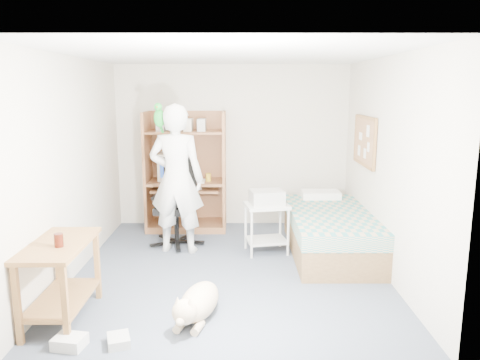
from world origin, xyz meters
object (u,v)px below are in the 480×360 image
at_px(office_chair, 178,214).
at_px(dog, 197,303).
at_px(bed, 330,231).
at_px(computer_hutch, 186,176).
at_px(side_desk, 60,269).
at_px(printer_cart, 267,220).
at_px(person, 177,179).

bearing_deg(office_chair, dog, -70.42).
bearing_deg(dog, bed, 64.01).
xyz_separation_m(computer_hutch, bed, (2.00, -1.12, -0.53)).
bearing_deg(office_chair, side_desk, -102.16).
height_order(side_desk, dog, side_desk).
bearing_deg(computer_hutch, dog, -82.05).
distance_m(dog, printer_cart, 2.01).
xyz_separation_m(side_desk, person, (0.84, 1.89, 0.48)).
bearing_deg(bed, dog, -131.08).
distance_m(computer_hutch, bed, 2.35).
bearing_deg(office_chair, computer_hutch, 93.76).
height_order(bed, person, person).
bearing_deg(person, side_desk, 73.80).
distance_m(computer_hutch, side_desk, 3.08).
distance_m(office_chair, dog, 2.27).
distance_m(bed, side_desk, 3.39).
relative_size(side_desk, printer_cart, 1.52).
bearing_deg(side_desk, dog, -0.30).
xyz_separation_m(bed, side_desk, (-2.85, -1.82, 0.21)).
xyz_separation_m(side_desk, printer_cart, (2.02, 1.83, -0.06)).
height_order(computer_hutch, dog, computer_hutch).
relative_size(person, printer_cart, 2.97).
bearing_deg(dog, office_chair, 116.91).
height_order(dog, printer_cart, printer_cart).
relative_size(side_desk, dog, 1.03).
xyz_separation_m(bed, office_chair, (-2.05, 0.39, 0.13)).
bearing_deg(bed, office_chair, 169.29).
bearing_deg(computer_hutch, side_desk, -106.14).
height_order(bed, dog, bed).
distance_m(bed, person, 2.13).
relative_size(bed, person, 1.03).
height_order(computer_hutch, printer_cart, computer_hutch).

